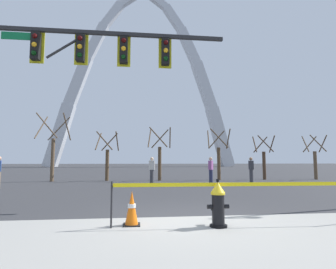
# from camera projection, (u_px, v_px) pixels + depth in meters

# --- Properties ---
(ground_plane) EXTENTS (240.00, 240.00, 0.00)m
(ground_plane) POSITION_uv_depth(u_px,v_px,m) (185.00, 219.00, 6.45)
(ground_plane) COLOR #333335
(fire_hydrant) EXTENTS (0.46, 0.48, 0.99)m
(fire_hydrant) POSITION_uv_depth(u_px,v_px,m) (218.00, 204.00, 5.66)
(fire_hydrant) COLOR black
(fire_hydrant) RESTS_ON ground
(caution_tape_barrier) EXTENTS (5.22, 0.19, 0.95)m
(caution_tape_barrier) POSITION_uv_depth(u_px,v_px,m) (234.00, 195.00, 5.79)
(caution_tape_barrier) COLOR #232326
(caution_tape_barrier) RESTS_ON ground
(traffic_cone_by_hydrant) EXTENTS (0.36, 0.36, 0.73)m
(traffic_cone_by_hydrant) POSITION_uv_depth(u_px,v_px,m) (132.00, 208.00, 5.79)
(traffic_cone_by_hydrant) COLOR black
(traffic_cone_by_hydrant) RESTS_ON ground
(traffic_signal_gantry) EXTENTS (7.82, 0.44, 6.00)m
(traffic_signal_gantry) POSITION_uv_depth(u_px,v_px,m) (67.00, 67.00, 8.76)
(traffic_signal_gantry) COLOR #232326
(traffic_signal_gantry) RESTS_ON ground
(monument_arch) EXTENTS (44.25, 2.75, 43.58)m
(monument_arch) POSITION_uv_depth(u_px,v_px,m) (143.00, 88.00, 65.30)
(monument_arch) COLOR silver
(monument_arch) RESTS_ON ground
(tree_far_left) EXTENTS (2.08, 2.09, 4.52)m
(tree_far_left) POSITION_uv_depth(u_px,v_px,m) (53.00, 151.00, 18.27)
(tree_far_left) COLOR brown
(tree_far_left) RESTS_ON ground
(tree_left_mid) EXTENTS (1.57, 1.58, 3.38)m
(tree_left_mid) POSITION_uv_depth(u_px,v_px,m) (107.00, 159.00, 18.83)
(tree_left_mid) COLOR brown
(tree_left_mid) RESTS_ON ground
(tree_center_left) EXTENTS (1.71, 1.72, 3.70)m
(tree_center_left) POSITION_uv_depth(u_px,v_px,m) (160.00, 157.00, 19.10)
(tree_center_left) COLOR brown
(tree_center_left) RESTS_ON ground
(tree_center_right) EXTENTS (1.70, 1.71, 3.67)m
(tree_center_right) POSITION_uv_depth(u_px,v_px,m) (219.00, 157.00, 19.65)
(tree_center_right) COLOR brown
(tree_center_right) RESTS_ON ground
(tree_right_mid) EXTENTS (1.50, 1.51, 3.23)m
(tree_right_mid) POSITION_uv_depth(u_px,v_px,m) (264.00, 160.00, 19.98)
(tree_right_mid) COLOR #473323
(tree_right_mid) RESTS_ON ground
(tree_far_right) EXTENTS (1.52, 1.53, 3.27)m
(tree_far_right) POSITION_uv_depth(u_px,v_px,m) (315.00, 160.00, 20.14)
(tree_far_right) COLOR brown
(tree_far_right) RESTS_ON ground
(pedestrian_walking_left) EXTENTS (0.22, 0.34, 1.59)m
(pedestrian_walking_left) POSITION_uv_depth(u_px,v_px,m) (251.00, 170.00, 16.58)
(pedestrian_walking_left) COLOR #38383D
(pedestrian_walking_left) RESTS_ON ground
(pedestrian_standing_center) EXTENTS (0.37, 0.25, 1.59)m
(pedestrian_standing_center) POSITION_uv_depth(u_px,v_px,m) (152.00, 170.00, 16.00)
(pedestrian_standing_center) COLOR #38383D
(pedestrian_standing_center) RESTS_ON ground
(pedestrian_near_trees) EXTENTS (0.35, 0.39, 1.59)m
(pedestrian_near_trees) POSITION_uv_depth(u_px,v_px,m) (211.00, 170.00, 16.14)
(pedestrian_near_trees) COLOR #232847
(pedestrian_near_trees) RESTS_ON ground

